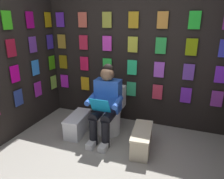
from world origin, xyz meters
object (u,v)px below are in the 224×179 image
(person_reading, at_px, (105,103))
(comic_longbox_far, at_px, (142,140))
(toilet, at_px, (111,113))
(comic_longbox_near, at_px, (78,124))

(person_reading, distance_m, comic_longbox_far, 0.78)
(toilet, height_order, comic_longbox_far, toilet)
(toilet, xyz_separation_m, comic_longbox_near, (0.48, 0.27, -0.16))
(comic_longbox_far, bearing_deg, comic_longbox_near, -10.85)
(toilet, relative_size, person_reading, 0.65)
(toilet, distance_m, person_reading, 0.35)
(person_reading, height_order, comic_longbox_near, person_reading)
(person_reading, distance_m, comic_longbox_near, 0.65)
(person_reading, relative_size, comic_longbox_far, 1.74)
(toilet, xyz_separation_m, comic_longbox_far, (-0.63, 0.37, -0.16))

